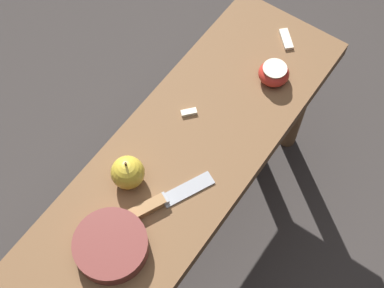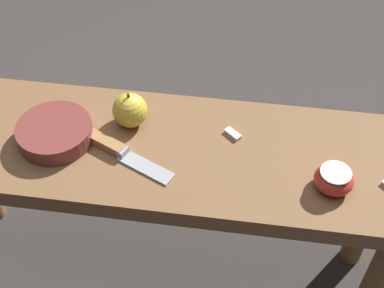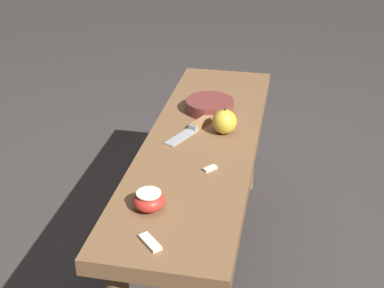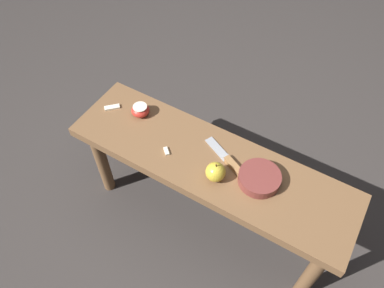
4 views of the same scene
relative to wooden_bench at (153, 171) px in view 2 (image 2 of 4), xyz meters
name	(u,v)px [view 2 (image 2 of 4)]	position (x,y,z in m)	size (l,w,h in m)	color
ground_plane	(161,265)	(0.00, 0.00, -0.38)	(8.00, 8.00, 0.00)	#383330
wooden_bench	(153,171)	(0.00, 0.00, 0.00)	(1.10, 0.31, 0.46)	brown
knife	(115,149)	(0.07, 0.02, 0.09)	(0.21, 0.12, 0.02)	#9EA0A5
apple_whole	(130,110)	(0.05, -0.06, 0.12)	(0.07, 0.07, 0.08)	gold
apple_cut	(334,179)	(-0.35, 0.06, 0.10)	(0.07, 0.07, 0.04)	red
apple_slice_center	(233,134)	(-0.16, -0.05, 0.08)	(0.04, 0.04, 0.01)	silver
bowl	(55,133)	(0.19, 0.01, 0.10)	(0.15, 0.15, 0.04)	brown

